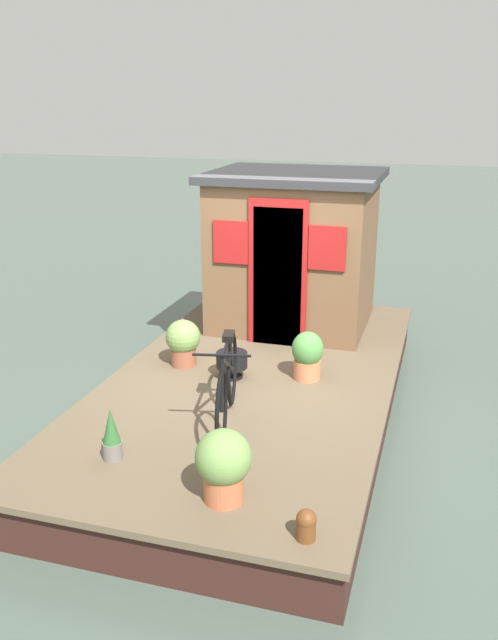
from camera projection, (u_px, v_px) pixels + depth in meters
name	position (u px, v px, depth m)	size (l,w,h in m)	color
ground_plane	(254.00, 413.00, 7.57)	(60.00, 60.00, 0.00)	#47564C
houseboat_deck	(254.00, 394.00, 7.50)	(5.93, 3.02, 0.47)	brown
houseboat_cabin	(294.00, 249.00, 8.78)	(1.90, 2.16, 2.02)	brown
bicycle	(227.00, 385.00, 6.18)	(1.65, 0.54, 0.87)	black
potted_plant_ivy	(307.00, 355.00, 7.23)	(0.34, 0.34, 0.53)	#C6754C
potted_plant_rosemary	(112.00, 435.00, 5.63)	(0.17, 0.17, 0.47)	slate
potted_plant_mint	(223.00, 464.00, 5.02)	(0.43, 0.43, 0.58)	#B2603D
potted_plant_thyme	(183.00, 341.00, 7.59)	(0.40, 0.40, 0.54)	#935138
charcoal_grill	(232.00, 361.00, 7.28)	(0.34, 0.34, 0.29)	black
mooring_bollard	(306.00, 524.00, 4.63)	(0.15, 0.15, 0.23)	brown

